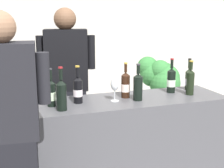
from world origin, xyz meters
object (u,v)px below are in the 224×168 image
(wine_bottle_6, at_px, (126,85))
(person_guest, at_px, (9,152))
(wine_glass, at_px, (115,85))
(potted_shrub, at_px, (160,81))
(wine_bottle_1, at_px, (78,90))
(wine_bottle_7, at_px, (189,79))
(wine_bottle_2, at_px, (190,81))
(wine_bottle_8, at_px, (51,93))
(person_server, at_px, (67,96))
(wine_bottle_5, at_px, (61,94))
(wine_bottle_4, at_px, (138,86))
(wine_bottle_3, at_px, (171,80))

(wine_bottle_6, relative_size, person_guest, 0.19)
(wine_glass, bearing_deg, potted_shrub, 48.80)
(wine_bottle_1, xyz_separation_m, wine_bottle_7, (1.15, 0.11, -0.01))
(wine_bottle_2, distance_m, wine_bottle_8, 1.29)
(wine_bottle_8, relative_size, person_server, 0.18)
(wine_bottle_1, distance_m, potted_shrub, 1.88)
(wine_bottle_5, distance_m, wine_bottle_7, 1.35)
(wine_bottle_6, xyz_separation_m, person_guest, (-1.03, -0.64, -0.21))
(wine_bottle_6, relative_size, wine_glass, 1.59)
(wine_bottle_2, height_order, wine_bottle_6, wine_bottle_2)
(wine_bottle_4, relative_size, potted_shrub, 0.30)
(person_guest, bearing_deg, wine_bottle_8, 58.78)
(wine_bottle_7, height_order, potted_shrub, wine_bottle_7)
(wine_bottle_8, bearing_deg, potted_shrub, 36.93)
(wine_bottle_3, height_order, potted_shrub, wine_bottle_3)
(wine_bottle_2, distance_m, person_server, 1.23)
(wine_bottle_4, bearing_deg, wine_bottle_5, -173.83)
(wine_bottle_3, xyz_separation_m, wine_bottle_4, (-0.42, -0.16, 0.01))
(wine_glass, relative_size, potted_shrub, 0.18)
(person_server, bearing_deg, wine_bottle_8, -112.65)
(person_server, bearing_deg, wine_bottle_4, -50.18)
(wine_bottle_7, xyz_separation_m, wine_glass, (-0.84, -0.15, 0.03))
(wine_bottle_5, relative_size, person_guest, 0.21)
(person_server, xyz_separation_m, person_guest, (-0.58, -1.14, -0.02))
(person_guest, bearing_deg, person_server, 62.82)
(wine_bottle_3, relative_size, potted_shrub, 0.30)
(wine_bottle_4, distance_m, potted_shrub, 1.60)
(wine_bottle_5, distance_m, person_server, 0.74)
(person_guest, bearing_deg, wine_bottle_7, 22.32)
(wine_bottle_2, bearing_deg, person_guest, -161.75)
(wine_bottle_1, bearing_deg, person_server, 89.60)
(person_server, bearing_deg, wine_glass, -61.65)
(wine_bottle_3, xyz_separation_m, wine_bottle_5, (-1.10, -0.23, 0.01))
(wine_bottle_2, xyz_separation_m, wine_bottle_3, (-0.13, 0.13, -0.01))
(wine_glass, bearing_deg, wine_bottle_6, 32.04)
(wine_bottle_7, distance_m, person_guest, 1.88)
(wine_bottle_8, distance_m, wine_glass, 0.55)
(wine_bottle_8, bearing_deg, person_server, 67.35)
(person_server, height_order, person_guest, person_server)
(wine_bottle_1, xyz_separation_m, wine_bottle_8, (-0.23, -0.03, -0.01))
(wine_bottle_6, bearing_deg, wine_bottle_3, 4.03)
(wine_bottle_4, xyz_separation_m, wine_glass, (-0.20, 0.04, 0.01))
(wine_bottle_4, relative_size, wine_bottle_8, 1.03)
(wine_bottle_3, bearing_deg, wine_bottle_7, 9.57)
(wine_bottle_4, relative_size, wine_glass, 1.61)
(wine_bottle_2, xyz_separation_m, wine_glass, (-0.75, 0.02, 0.01))
(wine_bottle_4, relative_size, wine_bottle_5, 0.94)
(wine_bottle_4, distance_m, wine_bottle_8, 0.75)
(person_server, height_order, potted_shrub, person_server)
(wine_bottle_2, height_order, wine_bottle_3, wine_bottle_3)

